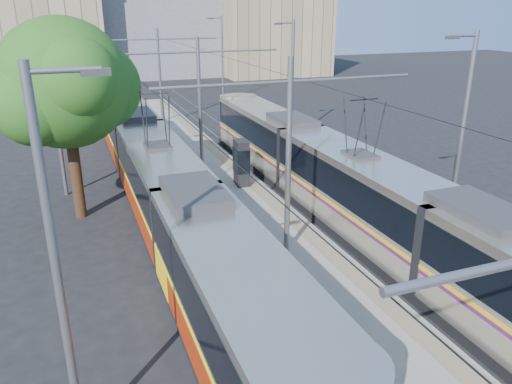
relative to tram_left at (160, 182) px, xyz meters
name	(u,v)px	position (x,y,z in m)	size (l,w,h in m)	color
platform	(217,180)	(3.60, 3.71, -1.56)	(4.00, 50.00, 0.30)	gray
tactile_strip_left	(190,181)	(2.15, 3.71, -1.40)	(0.70, 50.00, 0.01)	gray
tactile_strip_right	(243,175)	(5.05, 3.71, -1.40)	(0.70, 50.00, 0.01)	gray
rails	(217,183)	(3.60, 3.71, -1.69)	(8.71, 70.00, 0.03)	gray
tram_left	(160,182)	(0.00, 0.00, 0.00)	(2.43, 31.26, 5.50)	black
tram_right	(357,190)	(7.20, -4.19, 0.15)	(2.43, 31.83, 5.50)	black
catenary	(232,108)	(3.60, 0.86, 2.82)	(9.20, 70.00, 7.00)	slate
street_lamps	(195,92)	(3.60, 7.71, 2.48)	(15.18, 38.22, 8.00)	slate
shelter	(241,162)	(4.47, 2.26, -0.20)	(0.72, 1.09, 2.30)	black
tree	(73,85)	(-3.00, 1.81, 4.05)	(5.86, 5.42, 8.52)	#382314
building_left	(29,29)	(-6.40, 46.71, 4.56)	(16.32, 12.24, 12.52)	tan
building_centre	(159,21)	(9.60, 50.71, 5.22)	(18.36, 14.28, 13.83)	gray
building_right	(271,28)	(23.60, 44.71, 4.39)	(14.28, 10.20, 12.18)	tan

